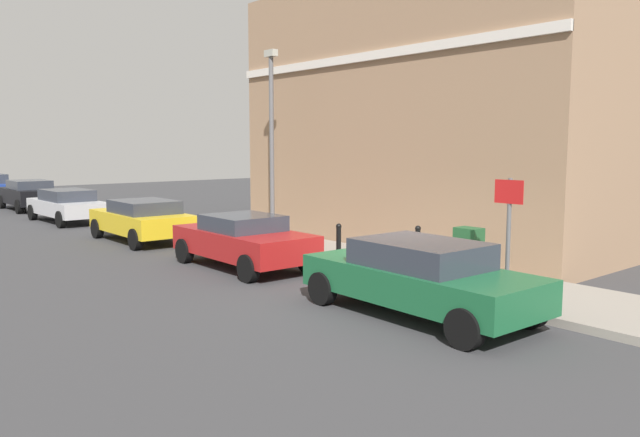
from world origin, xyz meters
TOP-DOWN VIEW (x-y plane):
  - ground at (0.00, 0.00)m, footprint 80.00×80.00m
  - sidewalk at (1.81, 6.00)m, footprint 2.78×30.00m
  - corner_building at (6.73, 3.93)m, footprint 7.15×11.86m
  - car_green at (-0.80, -1.44)m, footprint 2.04×4.52m
  - car_red at (-0.76, 4.32)m, footprint 1.96×4.14m
  - car_yellow at (-0.85, 10.00)m, footprint 2.01×4.21m
  - car_silver at (-1.02, 16.62)m, footprint 1.95×4.42m
  - car_black at (-0.80, 22.59)m, footprint 1.93×4.16m
  - utility_cabinet at (1.73, -0.65)m, footprint 0.46×0.61m
  - bollard_near_cabinet at (1.83, 0.86)m, footprint 0.14×0.14m
  - bollard_far_kerb at (0.67, 2.34)m, footprint 0.14×0.14m
  - street_sign at (0.85, -2.16)m, footprint 0.08×0.60m
  - lamppost at (1.88, 6.71)m, footprint 0.20×0.44m

SIDE VIEW (x-z plane):
  - ground at x=0.00m, z-range 0.00..0.00m
  - sidewalk at x=1.81m, z-range 0.00..0.15m
  - utility_cabinet at x=1.73m, z-range 0.11..1.26m
  - car_red at x=-0.76m, z-range 0.04..1.37m
  - bollard_near_cabinet at x=1.83m, z-range 0.19..1.22m
  - bollard_far_kerb at x=0.67m, z-range 0.19..1.22m
  - car_silver at x=-1.02m, z-range 0.05..1.36m
  - car_yellow at x=-0.85m, z-range 0.05..1.38m
  - car_green at x=-0.80m, z-range 0.04..1.41m
  - car_black at x=-0.80m, z-range 0.05..1.47m
  - street_sign at x=0.85m, z-range 0.51..2.81m
  - lamppost at x=1.88m, z-range 0.44..6.16m
  - corner_building at x=6.73m, z-range 0.00..7.92m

